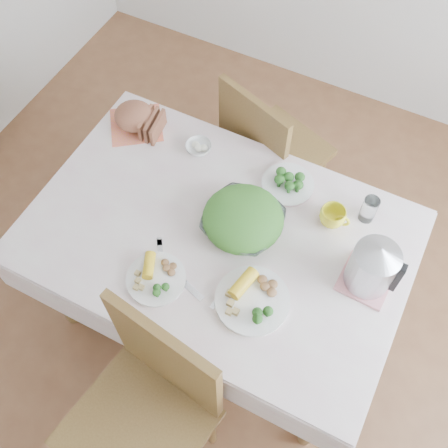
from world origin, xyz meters
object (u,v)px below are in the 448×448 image
at_px(yellow_mug, 332,217).
at_px(electric_kettle, 373,266).
at_px(dinner_plate_left, 156,279).
at_px(chair_far, 277,151).
at_px(salad_bowl, 243,222).
at_px(dining_table, 218,276).
at_px(dinner_plate_right, 252,301).
at_px(chair_near, 139,430).

bearing_deg(yellow_mug, electric_kettle, -41.72).
height_order(dinner_plate_left, yellow_mug, yellow_mug).
relative_size(chair_far, salad_bowl, 3.19).
height_order(salad_bowl, electric_kettle, electric_kettle).
bearing_deg(dining_table, dinner_plate_right, -38.92).
distance_m(dining_table, chair_near, 0.75).
distance_m(dining_table, yellow_mug, 0.63).
height_order(chair_near, salad_bowl, chair_near).
distance_m(dinner_plate_right, electric_kettle, 0.45).
distance_m(chair_far, dinner_plate_right, 1.02).
bearing_deg(chair_far, dinner_plate_left, 105.56).
bearing_deg(dinner_plate_right, salad_bowl, 122.19).
bearing_deg(salad_bowl, yellow_mug, 30.87).
bearing_deg(electric_kettle, dinner_plate_right, -141.85).
xyz_separation_m(dinner_plate_left, electric_kettle, (0.70, 0.35, 0.11)).
xyz_separation_m(chair_near, dinner_plate_right, (0.20, 0.54, 0.31)).
distance_m(salad_bowl, dinner_plate_left, 0.40).
bearing_deg(chair_far, dinner_plate_right, 126.79).
relative_size(dining_table, chair_near, 1.34).
distance_m(dinner_plate_left, yellow_mug, 0.73).
distance_m(chair_near, dinner_plate_right, 0.65).
relative_size(salad_bowl, electric_kettle, 1.28).
distance_m(dinner_plate_right, yellow_mug, 0.48).
bearing_deg(electric_kettle, yellow_mug, 138.17).
bearing_deg(chair_near, electric_kettle, 64.93).
distance_m(dining_table, electric_kettle, 0.78).
distance_m(salad_bowl, dinner_plate_right, 0.32).
height_order(salad_bowl, dinner_plate_right, salad_bowl).
bearing_deg(chair_far, dining_table, 112.57).
distance_m(chair_far, salad_bowl, 0.74).
height_order(chair_far, dinner_plate_left, chair_far).
xyz_separation_m(chair_near, dinner_plate_left, (-0.16, 0.46, 0.31)).
relative_size(dining_table, yellow_mug, 13.29).
bearing_deg(yellow_mug, chair_near, -108.50).
distance_m(dining_table, salad_bowl, 0.44).
bearing_deg(dinner_plate_left, chair_near, -70.93).
xyz_separation_m(dining_table, dinner_plate_right, (0.25, -0.20, 0.40)).
distance_m(dining_table, dinner_plate_right, 0.51).
xyz_separation_m(salad_bowl, electric_kettle, (0.51, -0.00, 0.08)).
height_order(chair_near, dinner_plate_left, chair_near).
bearing_deg(chair_near, dinner_plate_left, 117.76).
bearing_deg(yellow_mug, dinner_plate_left, -132.36).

